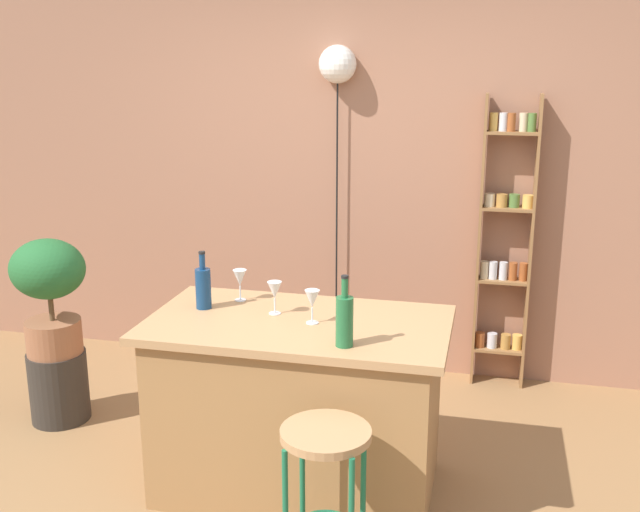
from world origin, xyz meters
The scene contains 12 objects.
back_wall centered at (0.00, 1.95, 1.40)m, with size 6.40×0.10×2.80m, color #9E6B51.
kitchen_counter centered at (0.00, 0.30, 0.45)m, with size 1.45×0.81×0.89m.
bar_stool centered at (0.28, -0.34, 0.51)m, with size 0.37×0.37×0.68m.
spice_shelf centered at (0.97, 1.81, 0.96)m, with size 0.34×0.14×1.90m.
plant_stool centered at (-1.58, 0.67, 0.21)m, with size 0.34×0.34×0.43m, color #2D2823.
potted_plant centered at (-1.58, 0.67, 0.83)m, with size 0.43×0.39×0.69m.
bottle_olive_oil centered at (0.28, 0.04, 1.01)m, with size 0.08×0.08×0.32m.
bottle_vinegar centered at (-0.51, 0.37, 1.00)m, with size 0.08×0.08×0.29m.
wine_glass_left centered at (-0.14, 0.37, 1.01)m, with size 0.07×0.07×0.16m.
wine_glass_center centered at (0.07, 0.28, 1.01)m, with size 0.07×0.07×0.16m.
wine_glass_right centered at (-0.37, 0.53, 1.01)m, with size 0.07×0.07×0.16m.
pendant_globe_light centered at (-0.14, 1.84, 2.05)m, with size 0.24×0.24×2.19m.
Camera 1 is at (0.88, -2.96, 2.11)m, focal length 41.92 mm.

